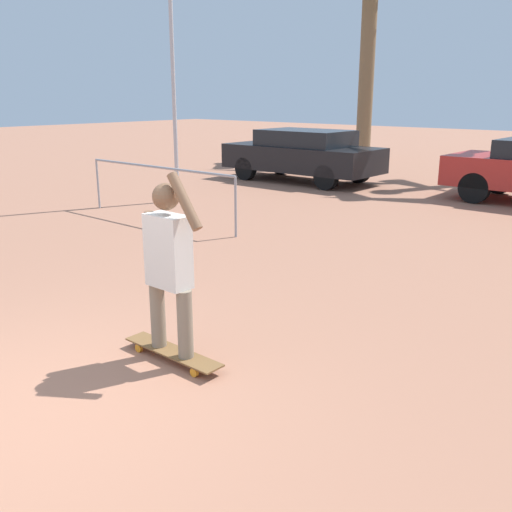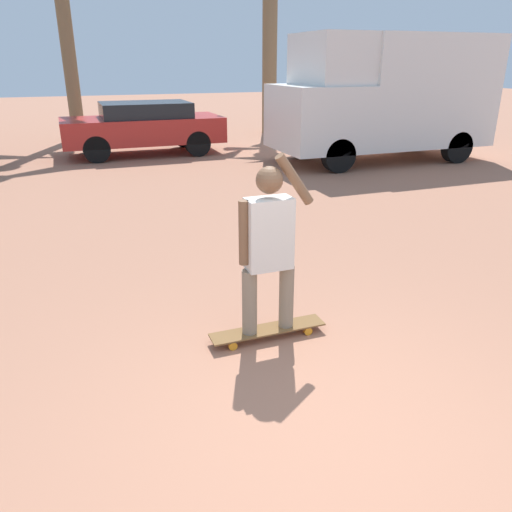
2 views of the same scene
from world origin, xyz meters
The scene contains 6 objects.
ground_plane centered at (0.00, 0.00, 0.00)m, with size 80.00×80.00×0.00m, color #A36B51.
skateboard centered at (0.17, 1.46, 0.08)m, with size 1.13×0.22×0.10m.
person_skateboarder centered at (0.17, 1.46, 0.99)m, with size 0.71×0.24×1.67m.
parked_car_black centered at (-5.66, 11.50, 0.78)m, with size 4.49×1.87×1.45m.
flagpole centered at (-5.96, 7.08, 4.26)m, with size 0.83×0.12×7.63m.
plaza_railing_segment centered at (-4.64, 5.39, 0.90)m, with size 4.08×0.05×1.08m.
Camera 1 is at (3.91, -1.71, 2.39)m, focal length 40.00 mm.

